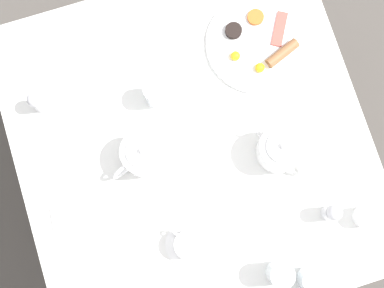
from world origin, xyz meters
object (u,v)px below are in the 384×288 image
Objects in this scene: breakfast_plate at (258,45)px; teapot_far at (281,149)px; pepper_grinder at (37,102)px; napkin_folded at (77,214)px; water_glass_tall at (312,280)px; salt_grinder at (332,213)px; teacup_with_saucer_left at (188,244)px; teapot_near at (144,154)px; creamer_jug at (366,216)px; knife_by_plate at (158,41)px; wine_glass_spare at (280,274)px; water_glass_short at (156,93)px; fork_by_plate at (83,39)px.

teapot_far is (-0.05, -0.32, 0.04)m from breakfast_plate.
napkin_folded is at bearing -87.49° from pepper_grinder.
salt_grinder is at bearing 53.73° from water_glass_tall.
teacup_with_saucer_left is at bearing 82.53° from teapot_far.
teapot_near is 2.12× the size of pepper_grinder.
teacup_with_saucer_left is 1.58× the size of creamer_jug.
pepper_grinder is 0.39m from knife_by_plate.
wine_glass_spare is 0.47× the size of knife_by_plate.
teapot_far is 1.88× the size of salt_grinder.
creamer_jug is at bearing -53.54° from teapot_near.
breakfast_plate is at bearing 83.46° from water_glass_tall.
knife_by_plate is (-0.23, 0.42, -0.05)m from teapot_far.
breakfast_plate reaches higher than napkin_folded.
teacup_with_saucer_left reaches higher than napkin_folded.
teacup_with_saucer_left is (-0.32, -0.17, -0.02)m from teapot_far.
teacup_with_saucer_left is (0.04, -0.27, -0.02)m from teapot_near.
teacup_with_saucer_left is at bearing -94.92° from water_glass_short.
breakfast_plate is 0.62m from teacup_with_saucer_left.
teacup_with_saucer_left reaches higher than creamer_jug.
wine_glass_spare reaches higher than pepper_grinder.
fork_by_plate is at bearing 100.26° from teacup_with_saucer_left.
fork_by_plate is at bearing 160.58° from breakfast_plate.
teapot_far is 2.08× the size of water_glass_tall.
fork_by_plate is at bearing 161.56° from knife_by_plate.
pepper_grinder reaches higher than napkin_folded.
napkin_folded is at bearing -107.48° from fork_by_plate.
breakfast_plate is at bearing 102.49° from creamer_jug.
water_glass_short reaches higher than fork_by_plate.
water_glass_tall is 0.90× the size of pepper_grinder.
breakfast_plate is at bearing 26.49° from napkin_folded.
salt_grinder is 0.59× the size of fork_by_plate.
teapot_near is 0.34m from pepper_grinder.
teacup_with_saucer_left is 0.60× the size of knife_by_plate.
teapot_near is at bearing -112.64° from knife_by_plate.
teacup_with_saucer_left is at bearing 146.95° from water_glass_tall.
pepper_grinder is at bearing 178.85° from breakfast_plate.
water_glass_tall is (0.33, -0.46, -0.01)m from teapot_near.
knife_by_plate is at bearing 159.84° from breakfast_plate.
pepper_grinder is 0.88m from salt_grinder.
napkin_folded is at bearing -130.86° from knife_by_plate.
wine_glass_spare is at bearing -73.13° from water_glass_short.
teapot_near is 0.18m from water_glass_short.
salt_grinder is at bearing -86.32° from breakfast_plate.
fork_by_plate is (-0.08, 0.39, -0.05)m from teapot_near.
water_glass_tall reaches higher than breakfast_plate.
teapot_far is 1.88× the size of pepper_grinder.
teacup_with_saucer_left is at bearing -79.74° from fork_by_plate.
wine_glass_spare is at bearing 152.69° from water_glass_tall.
teapot_near is at bearing -117.33° from water_glass_short.
wine_glass_spare reaches higher than teacup_with_saucer_left.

